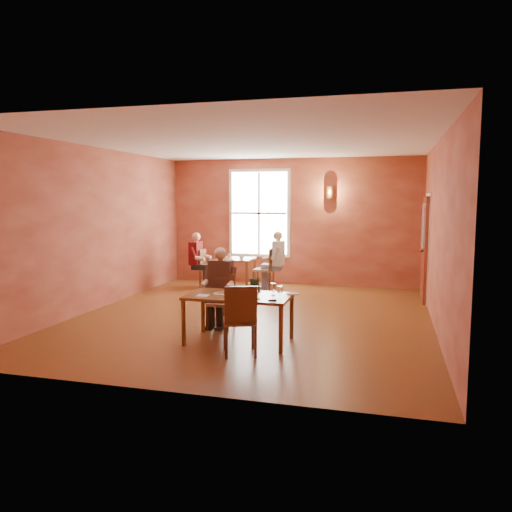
% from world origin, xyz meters
% --- Properties ---
extents(ground, '(6.00, 7.00, 0.01)m').
position_xyz_m(ground, '(0.00, 0.00, 0.00)').
color(ground, brown).
rests_on(ground, ground).
extents(wall_back, '(6.00, 0.04, 3.00)m').
position_xyz_m(wall_back, '(0.00, 3.50, 1.50)').
color(wall_back, brown).
rests_on(wall_back, ground).
extents(wall_front, '(6.00, 0.04, 3.00)m').
position_xyz_m(wall_front, '(0.00, -3.50, 1.50)').
color(wall_front, brown).
rests_on(wall_front, ground).
extents(wall_left, '(0.04, 7.00, 3.00)m').
position_xyz_m(wall_left, '(-3.00, 0.00, 1.50)').
color(wall_left, brown).
rests_on(wall_left, ground).
extents(wall_right, '(0.04, 7.00, 3.00)m').
position_xyz_m(wall_right, '(3.00, 0.00, 1.50)').
color(wall_right, brown).
rests_on(wall_right, ground).
extents(ceiling, '(6.00, 7.00, 0.04)m').
position_xyz_m(ceiling, '(0.00, 0.00, 3.00)').
color(ceiling, white).
rests_on(ceiling, wall_back).
extents(window, '(1.36, 0.10, 1.96)m').
position_xyz_m(window, '(-0.80, 3.45, 1.70)').
color(window, white).
rests_on(window, wall_back).
extents(door, '(0.12, 1.04, 2.10)m').
position_xyz_m(door, '(2.94, 2.30, 1.05)').
color(door, maroon).
rests_on(door, ground).
extents(wall_sconce, '(0.16, 0.16, 0.28)m').
position_xyz_m(wall_sconce, '(0.90, 3.40, 2.20)').
color(wall_sconce, brown).
rests_on(wall_sconce, wall_back).
extents(main_table, '(1.47, 0.83, 0.69)m').
position_xyz_m(main_table, '(0.21, -1.53, 0.35)').
color(main_table, brown).
rests_on(main_table, ground).
extents(chair_diner_main, '(0.38, 0.38, 0.85)m').
position_xyz_m(chair_diner_main, '(-0.29, -0.88, 0.43)').
color(chair_diner_main, '#3C2313').
rests_on(chair_diner_main, ground).
extents(diner_main, '(0.49, 0.49, 1.23)m').
position_xyz_m(diner_main, '(-0.29, -0.91, 0.62)').
color(diner_main, black).
rests_on(diner_main, ground).
extents(chair_empty, '(0.54, 0.54, 0.95)m').
position_xyz_m(chair_empty, '(0.39, -2.06, 0.47)').
color(chair_empty, brown).
rests_on(chair_empty, ground).
extents(plate_food, '(0.30, 0.30, 0.03)m').
position_xyz_m(plate_food, '(-0.03, -1.56, 0.71)').
color(plate_food, white).
rests_on(plate_food, main_table).
extents(sandwich, '(0.12, 0.12, 0.11)m').
position_xyz_m(sandwich, '(0.07, -1.44, 0.74)').
color(sandwich, '#D4B978').
rests_on(sandwich, main_table).
extents(goblet_a, '(0.10, 0.10, 0.19)m').
position_xyz_m(goblet_a, '(0.70, -1.45, 0.79)').
color(goblet_a, white).
rests_on(goblet_a, main_table).
extents(goblet_b, '(0.09, 0.09, 0.18)m').
position_xyz_m(goblet_b, '(0.83, -1.61, 0.78)').
color(goblet_b, white).
rests_on(goblet_b, main_table).
extents(goblet_c, '(0.09, 0.09, 0.19)m').
position_xyz_m(goblet_c, '(0.55, -1.74, 0.79)').
color(goblet_c, white).
rests_on(goblet_c, main_table).
extents(menu_stand, '(0.13, 0.09, 0.20)m').
position_xyz_m(menu_stand, '(0.38, -1.27, 0.79)').
color(menu_stand, '#1F3B27').
rests_on(menu_stand, main_table).
extents(knife, '(0.21, 0.04, 0.00)m').
position_xyz_m(knife, '(0.20, -1.75, 0.69)').
color(knife, silver).
rests_on(knife, main_table).
extents(napkin, '(0.18, 0.18, 0.01)m').
position_xyz_m(napkin, '(-0.27, -1.71, 0.69)').
color(napkin, white).
rests_on(napkin, main_table).
extents(side_plate, '(0.20, 0.20, 0.01)m').
position_xyz_m(side_plate, '(0.95, -1.27, 0.70)').
color(side_plate, white).
rests_on(side_plate, main_table).
extents(sunglasses, '(0.12, 0.09, 0.01)m').
position_xyz_m(sunglasses, '(0.77, -1.79, 0.70)').
color(sunglasses, black).
rests_on(sunglasses, main_table).
extents(second_table, '(0.78, 0.78, 0.69)m').
position_xyz_m(second_table, '(-1.13, 2.62, 0.35)').
color(second_table, brown).
rests_on(second_table, ground).
extents(chair_diner_white, '(0.42, 0.42, 0.94)m').
position_xyz_m(chair_diner_white, '(-0.48, 2.62, 0.47)').
color(chair_diner_white, '#48240F').
rests_on(chair_diner_white, ground).
extents(diner_white, '(0.51, 0.51, 1.28)m').
position_xyz_m(diner_white, '(-0.45, 2.62, 0.64)').
color(diner_white, silver).
rests_on(diner_white, ground).
extents(chair_diner_maroon, '(0.39, 0.39, 0.87)m').
position_xyz_m(chair_diner_maroon, '(-1.78, 2.62, 0.44)').
color(chair_diner_maroon, '#512512').
rests_on(chair_diner_maroon, ground).
extents(diner_maroon, '(0.49, 0.49, 1.23)m').
position_xyz_m(diner_maroon, '(-1.81, 2.62, 0.61)').
color(diner_maroon, '#50131B').
rests_on(diner_maroon, ground).
extents(cup_a, '(0.12, 0.12, 0.09)m').
position_xyz_m(cup_a, '(-0.97, 2.54, 0.74)').
color(cup_a, white).
rests_on(cup_a, second_table).
extents(cup_b, '(0.12, 0.12, 0.09)m').
position_xyz_m(cup_b, '(-1.32, 2.74, 0.73)').
color(cup_b, white).
rests_on(cup_b, second_table).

